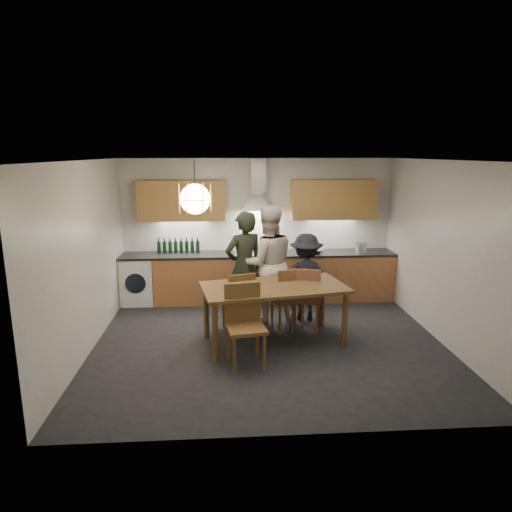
{
  "coord_description": "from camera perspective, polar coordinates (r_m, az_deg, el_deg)",
  "views": [
    {
      "loc": [
        -0.61,
        -6.18,
        2.7
      ],
      "look_at": [
        -0.16,
        0.4,
        1.2
      ],
      "focal_mm": 32.0,
      "sensor_mm": 36.0,
      "label": 1
    }
  ],
  "objects": [
    {
      "name": "wall_fixtures",
      "position": [
        8.31,
        0.3,
        7.11
      ],
      "size": [
        4.3,
        0.54,
        1.1
      ],
      "color": "tan",
      "rests_on": "ground"
    },
    {
      "name": "room_shell",
      "position": [
        6.29,
        1.7,
        3.72
      ],
      "size": [
        5.02,
        4.52,
        2.61
      ],
      "color": "white",
      "rests_on": "ground"
    },
    {
      "name": "mixing_bowl",
      "position": [
        8.41,
        7.23,
        0.65
      ],
      "size": [
        0.38,
        0.38,
        0.08
      ],
      "primitive_type": "imported",
      "rotation": [
        0.0,
        0.0,
        0.16
      ],
      "color": "#B9B9BD",
      "rests_on": "counter_run"
    },
    {
      "name": "person_right",
      "position": [
        7.47,
        6.24,
        -2.65
      ],
      "size": [
        1.0,
        0.67,
        1.43
      ],
      "primitive_type": "imported",
      "rotation": [
        0.0,
        0.0,
        2.98
      ],
      "color": "black",
      "rests_on": "ground"
    },
    {
      "name": "counter_run",
      "position": [
        8.46,
        0.51,
        -2.61
      ],
      "size": [
        5.0,
        0.62,
        0.9
      ],
      "color": "#C17D4A",
      "rests_on": "ground"
    },
    {
      "name": "wine_bottles",
      "position": [
        8.44,
        -9.67,
        1.3
      ],
      "size": [
        0.77,
        0.07,
        0.28
      ],
      "color": "black",
      "rests_on": "counter_run"
    },
    {
      "name": "chair_front",
      "position": [
        5.94,
        -1.47,
        -7.85
      ],
      "size": [
        0.55,
        0.55,
        1.05
      ],
      "rotation": [
        0.0,
        0.0,
        0.17
      ],
      "color": "brown",
      "rests_on": "ground"
    },
    {
      "name": "dining_table",
      "position": [
        6.51,
        2.26,
        -4.59
      ],
      "size": [
        2.16,
        1.35,
        0.85
      ],
      "rotation": [
        0.0,
        0.0,
        0.18
      ],
      "color": "brown",
      "rests_on": "ground"
    },
    {
      "name": "chair_back_left",
      "position": [
        6.93,
        -2.04,
        -5.33
      ],
      "size": [
        0.54,
        0.54,
        0.95
      ],
      "rotation": [
        0.0,
        0.0,
        3.48
      ],
      "color": "brown",
      "rests_on": "ground"
    },
    {
      "name": "chair_back_mid",
      "position": [
        6.98,
        4.2,
        -4.94
      ],
      "size": [
        0.54,
        0.54,
        1.01
      ],
      "rotation": [
        0.0,
        0.0,
        3.37
      ],
      "color": "brown",
      "rests_on": "ground"
    },
    {
      "name": "person_mid",
      "position": [
        7.36,
        1.47,
        -0.96
      ],
      "size": [
        1.0,
        0.82,
        1.89
      ],
      "primitive_type": "imported",
      "rotation": [
        0.0,
        0.0,
        3.26
      ],
      "color": "beige",
      "rests_on": "ground"
    },
    {
      "name": "stock_pot",
      "position": [
        8.67,
        12.97,
        1.01
      ],
      "size": [
        0.24,
        0.24,
        0.15
      ],
      "primitive_type": "cylinder",
      "rotation": [
        0.0,
        0.0,
        -0.18
      ],
      "color": "silver",
      "rests_on": "counter_run"
    },
    {
      "name": "person_left",
      "position": [
        7.31,
        -1.48,
        -1.42
      ],
      "size": [
        0.78,
        0.67,
        1.81
      ],
      "primitive_type": "imported",
      "rotation": [
        0.0,
        0.0,
        3.57
      ],
      "color": "black",
      "rests_on": "ground"
    },
    {
      "name": "range_stove",
      "position": [
        8.45,
        0.35,
        -2.67
      ],
      "size": [
        0.9,
        0.6,
        0.92
      ],
      "color": "silver",
      "rests_on": "ground"
    },
    {
      "name": "pendant_lamp",
      "position": [
        6.12,
        -7.62,
        7.08
      ],
      "size": [
        0.43,
        0.43,
        0.7
      ],
      "color": "black",
      "rests_on": "ground"
    },
    {
      "name": "chair_back_right",
      "position": [
        6.99,
        6.22,
        -4.89
      ],
      "size": [
        0.56,
        0.56,
        1.02
      ],
      "rotation": [
        0.0,
        0.0,
        2.88
      ],
      "color": "brown",
      "rests_on": "ground"
    },
    {
      "name": "ground",
      "position": [
        6.77,
        1.6,
        -10.69
      ],
      "size": [
        5.0,
        5.0,
        0.0
      ],
      "primitive_type": "plane",
      "color": "black",
      "rests_on": "ground"
    }
  ]
}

